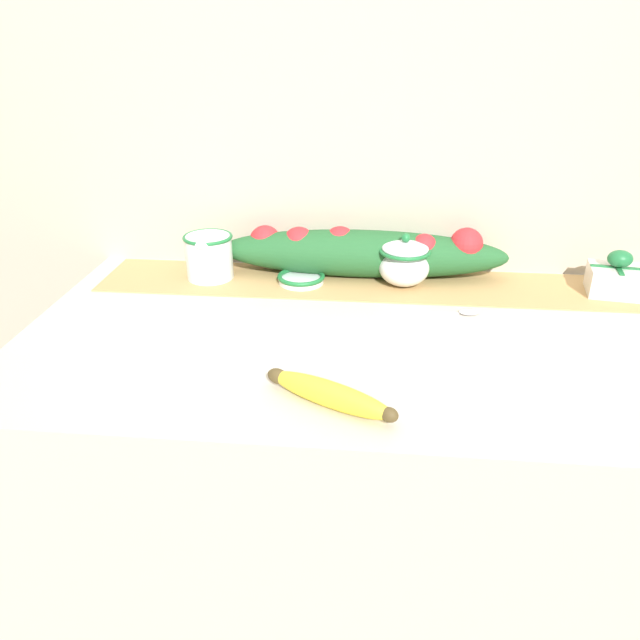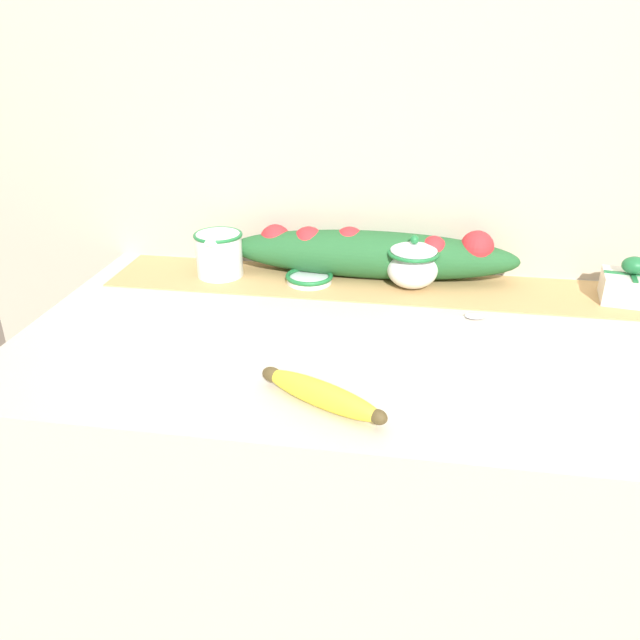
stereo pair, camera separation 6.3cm
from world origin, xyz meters
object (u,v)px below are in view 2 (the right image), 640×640
at_px(banana, 321,394).
at_px(cream_pitcher, 219,253).
at_px(small_dish, 309,278).
at_px(spoon, 469,316).
at_px(gift_box, 630,285).
at_px(sugar_bowl, 413,264).

bearing_deg(banana, cream_pitcher, 122.49).
bearing_deg(small_dish, spoon, -20.06).
relative_size(spoon, gift_box, 1.45).
height_order(sugar_bowl, banana, sugar_bowl).
height_order(cream_pitcher, small_dish, cream_pitcher).
xyz_separation_m(cream_pitcher, sugar_bowl, (0.44, -0.00, -0.00)).
relative_size(cream_pitcher, banana, 0.59).
distance_m(cream_pitcher, sugar_bowl, 0.44).
bearing_deg(banana, small_dish, 102.27).
bearing_deg(sugar_bowl, gift_box, -0.61).
distance_m(cream_pitcher, small_dish, 0.22).
relative_size(cream_pitcher, small_dish, 1.21).
relative_size(banana, gift_box, 1.78).
distance_m(small_dish, spoon, 0.37).
height_order(cream_pitcher, banana, cream_pitcher).
height_order(small_dish, banana, banana).
bearing_deg(gift_box, banana, -139.48).
bearing_deg(cream_pitcher, small_dish, -3.33).
bearing_deg(sugar_bowl, banana, -103.93).
distance_m(cream_pitcher, banana, 0.59).
relative_size(sugar_bowl, small_dish, 1.11).
bearing_deg(spoon, small_dish, 154.99).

